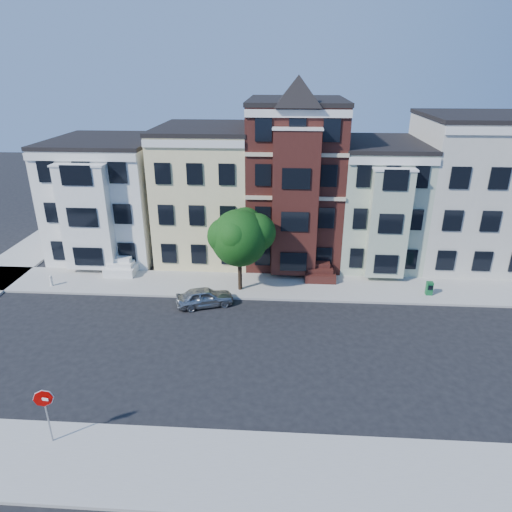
# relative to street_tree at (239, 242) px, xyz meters

# --- Properties ---
(ground) EXTENTS (120.00, 120.00, 0.00)m
(ground) POSITION_rel_street_tree_xyz_m (3.66, -7.30, -3.68)
(ground) COLOR black
(far_sidewalk) EXTENTS (60.00, 4.00, 0.15)m
(far_sidewalk) POSITION_rel_street_tree_xyz_m (3.66, 0.70, -3.60)
(far_sidewalk) COLOR #9E9B93
(far_sidewalk) RESTS_ON ground
(near_sidewalk) EXTENTS (60.00, 4.00, 0.15)m
(near_sidewalk) POSITION_rel_street_tree_xyz_m (3.66, -15.30, -3.60)
(near_sidewalk) COLOR #9E9B93
(near_sidewalk) RESTS_ON ground
(house_white) EXTENTS (8.00, 9.00, 9.00)m
(house_white) POSITION_rel_street_tree_xyz_m (-11.34, 7.20, 0.82)
(house_white) COLOR white
(house_white) RESTS_ON ground
(house_yellow) EXTENTS (7.00, 9.00, 10.00)m
(house_yellow) POSITION_rel_street_tree_xyz_m (-3.34, 7.20, 1.32)
(house_yellow) COLOR beige
(house_yellow) RESTS_ON ground
(house_brown) EXTENTS (7.00, 9.00, 12.00)m
(house_brown) POSITION_rel_street_tree_xyz_m (3.66, 7.20, 2.32)
(house_brown) COLOR #3A1712
(house_brown) RESTS_ON ground
(house_green) EXTENTS (6.00, 9.00, 9.00)m
(house_green) POSITION_rel_street_tree_xyz_m (10.16, 7.20, 0.82)
(house_green) COLOR #A6B59A
(house_green) RESTS_ON ground
(house_cream) EXTENTS (8.00, 9.00, 11.00)m
(house_cream) POSITION_rel_street_tree_xyz_m (17.16, 7.20, 1.82)
(house_cream) COLOR beige
(house_cream) RESTS_ON ground
(street_tree) EXTENTS (6.72, 6.72, 7.05)m
(street_tree) POSITION_rel_street_tree_xyz_m (0.00, 0.00, 0.00)
(street_tree) COLOR #174E13
(street_tree) RESTS_ON far_sidewalk
(parked_car) EXTENTS (3.97, 2.59, 1.26)m
(parked_car) POSITION_rel_street_tree_xyz_m (-2.10, -2.25, -3.05)
(parked_car) COLOR #9C9FA3
(parked_car) RESTS_ON ground
(newspaper_box) EXTENTS (0.42, 0.37, 0.93)m
(newspaper_box) POSITION_rel_street_tree_xyz_m (12.85, 0.02, -3.06)
(newspaper_box) COLOR #166230
(newspaper_box) RESTS_ON far_sidewalk
(fire_hydrant) EXTENTS (0.25, 0.25, 0.63)m
(fire_hydrant) POSITION_rel_street_tree_xyz_m (-13.34, -0.34, -3.21)
(fire_hydrant) COLOR silver
(fire_hydrant) RESTS_ON far_sidewalk
(stop_sign) EXTENTS (0.81, 0.19, 2.91)m
(stop_sign) POSITION_rel_street_tree_xyz_m (-6.40, -14.37, -2.07)
(stop_sign) COLOR #BF0200
(stop_sign) RESTS_ON near_sidewalk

